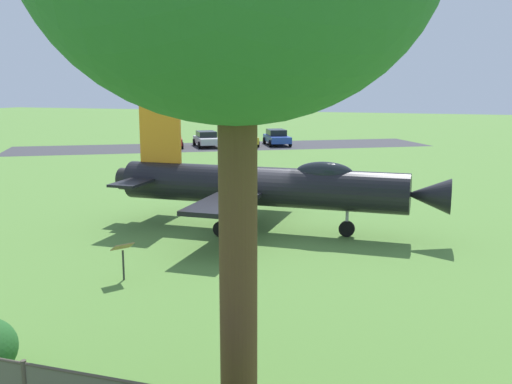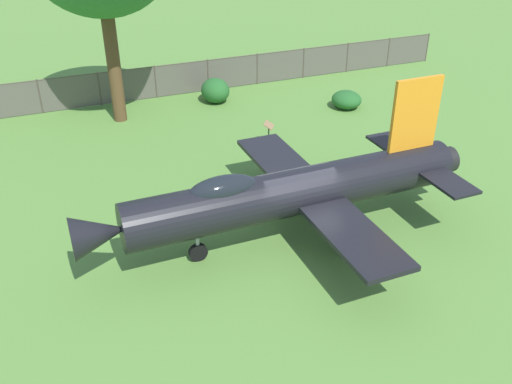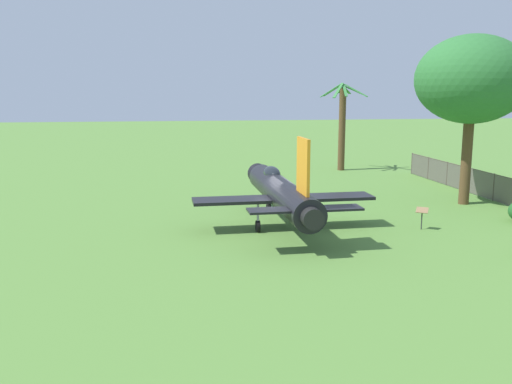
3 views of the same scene
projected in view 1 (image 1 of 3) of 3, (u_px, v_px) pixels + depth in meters
ground_plane at (261, 230)px, 22.93m from camera, size 200.00×200.00×0.00m
parking_strip at (224, 146)px, 53.97m from camera, size 37.09×27.07×0.00m
display_jet at (270, 185)px, 22.50m from camera, size 13.32×9.43×5.02m
info_plaque at (123, 252)px, 16.89m from camera, size 0.66×0.72×1.14m
parked_car_blue at (277, 137)px, 55.01m from camera, size 3.84×4.88×1.48m
parked_car_yellow at (246, 138)px, 54.19m from camera, size 3.65×4.56×1.44m
parked_car_silver at (207, 139)px, 53.59m from camera, size 4.01×4.60×1.42m
parked_car_red at (172, 139)px, 52.90m from camera, size 3.56×4.51×1.41m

